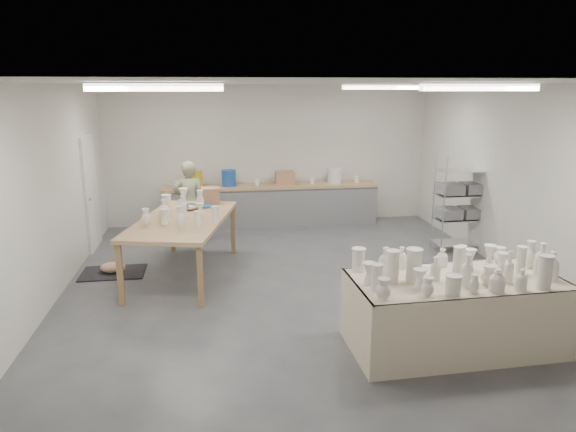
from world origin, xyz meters
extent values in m
plane|color=#424449|center=(0.00, 0.00, 0.00)|extent=(8.00, 8.00, 0.00)
cube|color=white|center=(0.00, 0.00, 2.99)|extent=(7.00, 8.00, 0.02)
cube|color=silver|center=(0.00, 4.00, 1.50)|extent=(7.00, 0.02, 3.00)
cube|color=silver|center=(0.00, -4.00, 1.50)|extent=(7.00, 0.02, 3.00)
cube|color=silver|center=(-3.50, 0.00, 1.50)|extent=(0.02, 8.00, 3.00)
cube|color=silver|center=(3.50, 0.00, 1.50)|extent=(0.02, 8.00, 3.00)
cube|color=white|center=(-3.47, 2.60, 1.05)|extent=(0.05, 0.90, 2.10)
cube|color=white|center=(-1.80, -1.50, 2.94)|extent=(1.40, 0.12, 0.08)
cube|color=white|center=(1.80, -1.50, 2.94)|extent=(1.40, 0.12, 0.08)
cube|color=white|center=(-1.80, 2.00, 2.94)|extent=(1.40, 0.12, 0.08)
cube|color=white|center=(1.80, 2.00, 2.94)|extent=(1.40, 0.12, 0.08)
cube|color=tan|center=(0.00, 3.68, 0.87)|extent=(4.60, 0.60, 0.06)
cube|color=slate|center=(0.00, 3.68, 0.42)|extent=(4.60, 0.55, 0.84)
cylinder|color=gold|center=(-1.60, 3.68, 1.07)|extent=(0.30, 0.30, 0.34)
cylinder|color=#1D4EA1|center=(-0.90, 3.68, 1.07)|extent=(0.30, 0.30, 0.34)
cylinder|color=white|center=(1.40, 3.68, 1.07)|extent=(0.30, 0.30, 0.34)
cube|color=#A76F51|center=(0.30, 3.68, 1.04)|extent=(0.40, 0.30, 0.28)
cylinder|color=white|center=(-2.00, 3.68, 0.97)|extent=(0.10, 0.10, 0.14)
cylinder|color=white|center=(-0.30, 3.68, 0.97)|extent=(0.10, 0.10, 0.14)
cylinder|color=white|center=(0.90, 3.68, 0.97)|extent=(0.10, 0.10, 0.14)
cylinder|color=white|center=(1.90, 3.68, 0.97)|extent=(0.10, 0.10, 0.14)
cylinder|color=silver|center=(2.78, 1.18, 0.90)|extent=(0.02, 0.02, 1.80)
cylinder|color=silver|center=(3.62, 1.18, 0.90)|extent=(0.02, 0.02, 1.80)
cylinder|color=silver|center=(2.78, 1.62, 0.90)|extent=(0.02, 0.02, 1.80)
cylinder|color=silver|center=(3.62, 1.62, 0.90)|extent=(0.02, 0.02, 1.80)
cube|color=silver|center=(3.20, 1.40, 0.15)|extent=(0.88, 0.48, 0.02)
cube|color=silver|center=(3.20, 1.40, 0.60)|extent=(0.88, 0.48, 0.02)
cube|color=silver|center=(3.20, 1.40, 1.05)|extent=(0.88, 0.48, 0.02)
cube|color=silver|center=(3.20, 1.40, 1.50)|extent=(0.88, 0.48, 0.02)
cube|color=slate|center=(2.98, 1.40, 0.72)|extent=(0.38, 0.42, 0.18)
cube|color=slate|center=(3.42, 1.40, 0.72)|extent=(0.38, 0.42, 0.18)
cube|color=slate|center=(2.98, 1.40, 1.17)|extent=(0.38, 0.42, 0.18)
cube|color=slate|center=(3.42, 1.40, 1.17)|extent=(0.38, 0.42, 0.18)
cube|color=olive|center=(1.45, -2.02, 0.37)|extent=(2.15, 1.03, 0.74)
cube|color=beige|center=(1.45, -2.02, 0.82)|extent=(2.42, 1.20, 0.03)
cube|color=beige|center=(1.45, -2.56, 0.42)|extent=(2.39, 0.10, 0.84)
cube|color=beige|center=(1.45, -1.47, 0.42)|extent=(2.39, 0.10, 0.84)
cube|color=tan|center=(-1.73, 0.82, 0.92)|extent=(1.81, 2.75, 0.06)
cube|color=olive|center=(-2.29, -0.37, 0.44)|extent=(0.08, 0.08, 0.89)
cube|color=olive|center=(-1.17, -0.37, 0.44)|extent=(0.08, 0.08, 0.89)
cube|color=olive|center=(-2.29, 2.01, 0.44)|extent=(0.08, 0.08, 0.89)
cube|color=olive|center=(-1.17, 2.01, 0.44)|extent=(0.08, 0.08, 0.89)
ellipsoid|color=silver|center=(-1.63, 1.40, 1.00)|extent=(0.26, 0.26, 0.12)
cylinder|color=#1D4EA1|center=(-1.40, 1.55, 0.96)|extent=(0.26, 0.26, 0.03)
cylinder|color=white|center=(-1.78, 1.65, 1.01)|extent=(0.11, 0.11, 0.12)
cube|color=#A76F51|center=(-1.29, 1.83, 1.09)|extent=(0.32, 0.26, 0.28)
cube|color=black|center=(-2.90, 1.09, 0.01)|extent=(1.00, 0.70, 0.02)
ellipsoid|color=white|center=(-2.90, 1.09, 0.10)|extent=(0.41, 0.29, 0.17)
sphere|color=white|center=(-2.77, 1.00, 0.12)|extent=(0.14, 0.14, 0.14)
imported|color=gray|center=(-1.69, 2.56, 0.81)|extent=(0.60, 0.41, 1.62)
cylinder|color=red|center=(-1.69, 2.83, 0.32)|extent=(0.47, 0.47, 0.04)
cylinder|color=silver|center=(-1.55, 2.88, 0.15)|extent=(0.02, 0.02, 0.31)
cylinder|color=silver|center=(-1.81, 2.92, 0.15)|extent=(0.02, 0.02, 0.31)
cylinder|color=silver|center=(-1.71, 2.68, 0.15)|extent=(0.02, 0.02, 0.31)
camera|label=1|loc=(-1.25, -7.12, 2.95)|focal=32.00mm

